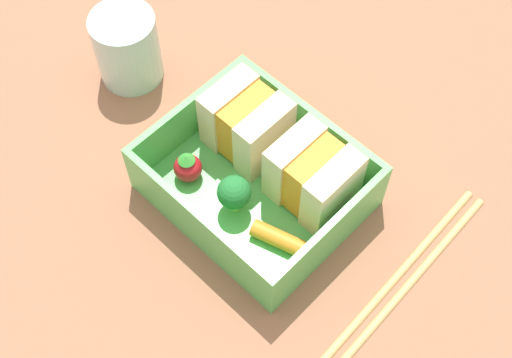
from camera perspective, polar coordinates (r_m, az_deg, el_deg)
The scene contains 10 objects.
ground_plane at distance 64.52cm, azimuth 0.00°, elevation -1.67°, with size 120.00×120.00×2.00cm, color #966145.
bento_tray at distance 63.12cm, azimuth 0.00°, elevation -0.97°, with size 17.30×14.35×1.20cm, color #53B555.
bento_rim at distance 60.56cm, azimuth 0.00°, elevation 0.42°, with size 17.30×14.35×4.73cm.
sandwich_left at distance 62.50cm, azimuth -0.76°, elevation 4.50°, with size 6.51×5.65×6.27cm.
sandwich_center_left at distance 59.75cm, azimuth 4.56°, elevation 0.25°, with size 6.51×5.65×6.27cm.
strawberry_far_left at distance 62.34cm, azimuth -5.49°, elevation 0.94°, with size 2.53×2.53×3.13cm.
broccoli_floret at distance 59.48cm, azimuth -1.55°, elevation -1.31°, with size 2.91×2.91×3.98cm.
carrot_stick_far_left at distance 59.48cm, azimuth 1.84°, elevation -4.80°, with size 1.49×1.49×4.83cm, color orange.
chopstick_pair at distance 60.86cm, azimuth 11.60°, elevation -8.00°, with size 2.49×22.02×0.70cm.
drinking_glass at distance 69.74cm, azimuth -10.27°, elevation 10.31°, with size 6.20×6.20×7.39cm, color silver.
Camera 1 is at (21.66, -22.40, 55.50)cm, focal length 50.00 mm.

